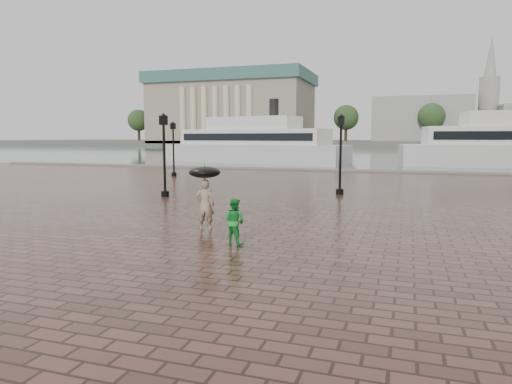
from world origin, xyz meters
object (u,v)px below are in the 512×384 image
street_lamps (219,151)px  adult_pedestrian (205,205)px  ferry_near (254,144)px  child_pedestrian (234,221)px

street_lamps → adult_pedestrian: size_ratio=8.58×
adult_pedestrian → ferry_near: 42.19m
street_lamps → adult_pedestrian: street_lamps is taller
street_lamps → child_pedestrian: bearing=-65.4°
street_lamps → child_pedestrian: 16.26m
adult_pedestrian → street_lamps: bearing=-82.5°
child_pedestrian → adult_pedestrian: bearing=-27.8°
street_lamps → adult_pedestrian: 14.03m
adult_pedestrian → child_pedestrian: (1.74, -1.68, -0.19)m
street_lamps → child_pedestrian: street_lamps is taller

